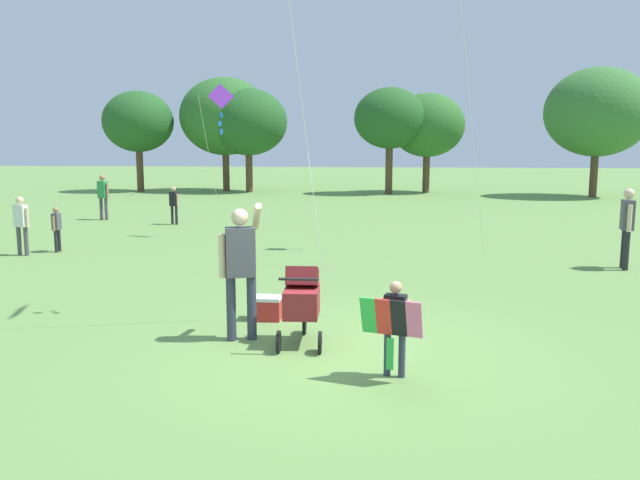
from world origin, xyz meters
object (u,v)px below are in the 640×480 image
at_px(child_with_butterfly_kite, 394,321).
at_px(person_sitting_far, 21,221).
at_px(person_couple_left, 57,225).
at_px(person_kid_running, 627,222).
at_px(person_back_turned, 103,193).
at_px(kite_green_novelty, 220,104).
at_px(stroller, 302,298).
at_px(cooler_box, 266,308).
at_px(person_adult_flyer, 241,262).
at_px(person_red_shirt, 174,202).

xyz_separation_m(child_with_butterfly_kite, person_sitting_far, (-8.51, 6.97, 0.15)).
bearing_deg(person_couple_left, person_kid_running, -3.61).
distance_m(person_sitting_far, person_back_turned, 6.91).
bearing_deg(person_kid_running, kite_green_novelty, 159.52).
bearing_deg(stroller, person_back_turned, 123.69).
relative_size(child_with_butterfly_kite, cooler_box, 2.44).
bearing_deg(person_back_turned, person_sitting_far, -80.63).
relative_size(person_sitting_far, person_couple_left, 1.26).
height_order(person_couple_left, cooler_box, person_couple_left).
bearing_deg(person_adult_flyer, person_red_shirt, 112.57).
bearing_deg(person_adult_flyer, cooler_box, 81.99).
bearing_deg(person_kid_running, person_red_shirt, 152.31).
distance_m(child_with_butterfly_kite, person_back_turned, 16.83).
height_order(stroller, cooler_box, stroller).
height_order(person_couple_left, person_back_turned, person_back_turned).
relative_size(child_with_butterfly_kite, person_kid_running, 0.65).
bearing_deg(person_red_shirt, person_sitting_far, -105.79).
bearing_deg(cooler_box, stroller, -57.45).
bearing_deg(person_adult_flyer, person_couple_left, 133.19).
bearing_deg(kite_green_novelty, stroller, -69.54).
height_order(person_sitting_far, person_kid_running, person_kid_running).
xyz_separation_m(person_red_shirt, person_sitting_far, (-1.66, -5.87, 0.10)).
distance_m(kite_green_novelty, person_red_shirt, 4.53).
distance_m(kite_green_novelty, person_back_turned, 6.76).
distance_m(stroller, person_kid_running, 8.22).
relative_size(kite_green_novelty, person_back_turned, 2.74).
xyz_separation_m(person_back_turned, cooler_box, (7.77, -11.61, -0.72)).
height_order(child_with_butterfly_kite, person_sitting_far, person_sitting_far).
height_order(stroller, person_red_shirt, person_red_shirt).
xyz_separation_m(person_adult_flyer, person_couple_left, (-5.95, 6.33, -0.42)).
height_order(stroller, kite_green_novelty, kite_green_novelty).
bearing_deg(person_sitting_far, child_with_butterfly_kite, -39.33).
bearing_deg(stroller, person_sitting_far, 141.37).
height_order(person_adult_flyer, person_back_turned, person_adult_flyer).
distance_m(kite_green_novelty, person_couple_left, 5.26).
height_order(person_sitting_far, person_couple_left, person_sitting_far).
relative_size(person_adult_flyer, cooler_box, 4.10).
bearing_deg(kite_green_novelty, cooler_box, -71.32).
bearing_deg(cooler_box, kite_green_novelty, 108.68).
xyz_separation_m(stroller, person_sitting_far, (-7.32, 5.85, 0.20)).
bearing_deg(person_sitting_far, person_back_turned, 99.37).
relative_size(person_adult_flyer, stroller, 1.69).
xyz_separation_m(child_with_butterfly_kite, person_couple_left, (-7.95, 7.51, -0.01)).
xyz_separation_m(person_sitting_far, person_couple_left, (0.56, 0.54, -0.17)).
height_order(kite_green_novelty, person_sitting_far, kite_green_novelty).
bearing_deg(person_red_shirt, person_couple_left, -101.64).
height_order(kite_green_novelty, person_red_shirt, kite_green_novelty).
bearing_deg(person_couple_left, person_back_turned, 105.04).
bearing_deg(child_with_butterfly_kite, person_back_turned, 124.94).
bearing_deg(child_with_butterfly_kite, cooler_box, 130.49).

